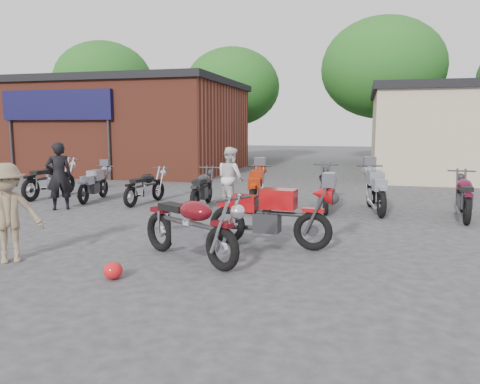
% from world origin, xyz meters
% --- Properties ---
extents(ground, '(90.00, 90.00, 0.00)m').
position_xyz_m(ground, '(0.00, 0.00, 0.00)').
color(ground, '#303033').
extents(brick_building, '(12.00, 8.00, 4.00)m').
position_xyz_m(brick_building, '(-9.00, 14.00, 2.00)').
color(brick_building, maroon).
rests_on(brick_building, ground).
extents(tree_0, '(6.56, 6.56, 8.20)m').
position_xyz_m(tree_0, '(-14.00, 22.00, 4.10)').
color(tree_0, '#155016').
rests_on(tree_0, ground).
extents(tree_1, '(5.92, 5.92, 7.40)m').
position_xyz_m(tree_1, '(-5.00, 22.00, 3.70)').
color(tree_1, '#155016').
rests_on(tree_1, ground).
extents(tree_2, '(7.04, 7.04, 8.80)m').
position_xyz_m(tree_2, '(4.00, 22.00, 4.40)').
color(tree_2, '#155016').
rests_on(tree_2, ground).
extents(vintage_motorcycle, '(2.25, 1.72, 1.26)m').
position_xyz_m(vintage_motorcycle, '(0.47, 0.07, 0.63)').
color(vintage_motorcycle, '#5B0B12').
rests_on(vintage_motorcycle, ground).
extents(sportbike, '(2.23, 0.89, 1.27)m').
position_xyz_m(sportbike, '(1.55, 1.26, 0.63)').
color(sportbike, '#B60F12').
rests_on(sportbike, ground).
extents(helmet, '(0.30, 0.30, 0.25)m').
position_xyz_m(helmet, '(-0.28, -1.07, 0.13)').
color(helmet, red).
rests_on(helmet, ground).
extents(person_dark, '(0.76, 0.73, 1.75)m').
position_xyz_m(person_dark, '(-4.47, 3.59, 0.88)').
color(person_dark, black).
rests_on(person_dark, ground).
extents(person_light, '(1.00, 0.98, 1.62)m').
position_xyz_m(person_light, '(-0.25, 4.91, 0.81)').
color(person_light, silver).
rests_on(person_light, ground).
extents(person_tan, '(1.16, 1.11, 1.58)m').
position_xyz_m(person_tan, '(-2.30, -0.72, 0.79)').
color(person_tan, '#7B694C').
rests_on(person_tan, ground).
extents(row_bike_0, '(0.88, 2.19, 1.24)m').
position_xyz_m(row_bike_0, '(-6.04, 5.33, 0.62)').
color(row_bike_0, black).
rests_on(row_bike_0, ground).
extents(row_bike_1, '(0.84, 1.88, 1.06)m').
position_xyz_m(row_bike_1, '(-4.45, 5.16, 0.53)').
color(row_bike_1, gray).
rests_on(row_bike_1, ground).
extents(row_bike_2, '(0.87, 1.88, 1.05)m').
position_xyz_m(row_bike_2, '(-2.75, 5.03, 0.53)').
color(row_bike_2, black).
rests_on(row_bike_2, ground).
extents(row_bike_3, '(0.79, 1.97, 1.11)m').
position_xyz_m(row_bike_3, '(-1.04, 4.92, 0.56)').
color(row_bike_3, '#272629').
rests_on(row_bike_3, ground).
extents(row_bike_4, '(0.91, 2.11, 1.18)m').
position_xyz_m(row_bike_4, '(0.41, 5.04, 0.59)').
color(row_bike_4, '#A62A0D').
rests_on(row_bike_4, ground).
extents(row_bike_5, '(0.88, 2.19, 1.24)m').
position_xyz_m(row_bike_5, '(2.18, 5.36, 0.62)').
color(row_bike_5, black).
rests_on(row_bike_5, ground).
extents(row_bike_6, '(1.02, 2.20, 1.23)m').
position_xyz_m(row_bike_6, '(3.42, 5.33, 0.61)').
color(row_bike_6, gray).
rests_on(row_bike_6, ground).
extents(row_bike_7, '(0.85, 2.08, 1.18)m').
position_xyz_m(row_bike_7, '(5.40, 4.95, 0.59)').
color(row_bike_7, '#570A24').
rests_on(row_bike_7, ground).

